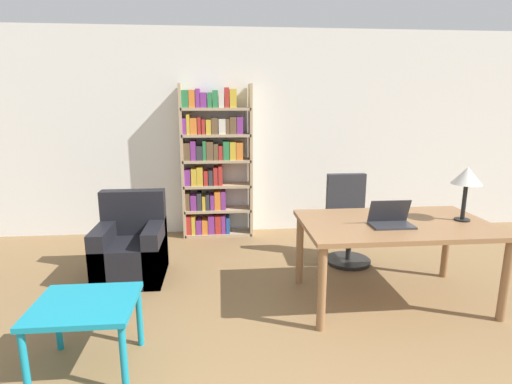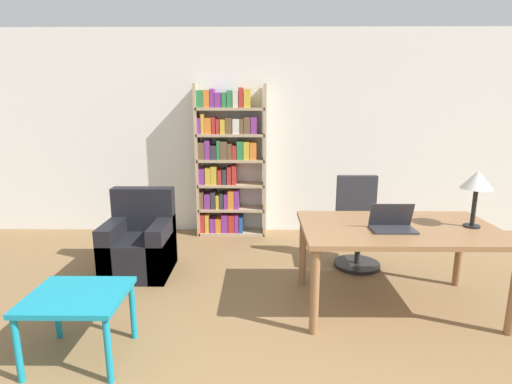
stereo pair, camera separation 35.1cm
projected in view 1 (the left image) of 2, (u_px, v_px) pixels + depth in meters
wall_back at (262, 133)px, 5.40m from camera, size 8.00×0.06×2.70m
desk at (395, 231)px, 3.50m from camera, size 1.63×0.98×0.74m
laptop at (391, 220)px, 3.38m from camera, size 0.35×0.21×0.22m
table_lamp at (467, 178)px, 3.45m from camera, size 0.25×0.25×0.48m
office_chair at (348, 223)px, 4.46m from camera, size 0.50×0.50×0.98m
side_table_blue at (85, 312)px, 2.60m from camera, size 0.65×0.57×0.49m
armchair at (131, 250)px, 4.07m from camera, size 0.66×0.67×0.86m
bookshelf at (212, 163)px, 5.23m from camera, size 0.92×0.28×1.99m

